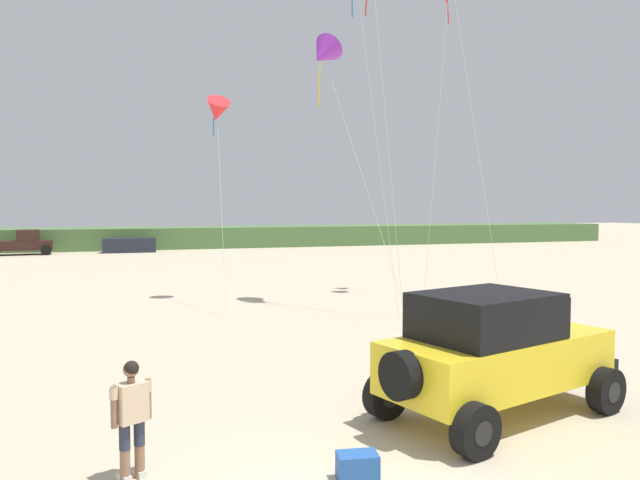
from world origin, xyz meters
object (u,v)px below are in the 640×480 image
(distant_pickup, at_px, (22,243))
(person_watching, at_px, (132,413))
(jeep, at_px, (495,350))
(distant_sedan, at_px, (129,245))
(cooler_box, at_px, (357,467))
(kite_green_box, at_px, (217,111))
(kite_red_delta, at_px, (323,54))

(distant_pickup, bearing_deg, person_watching, -79.53)
(jeep, xyz_separation_m, distant_sedan, (-6.21, 43.01, -0.60))
(distant_sedan, bearing_deg, cooler_box, -85.81)
(person_watching, bearing_deg, distant_sedan, 89.98)
(kite_green_box, bearing_deg, cooler_box, -91.80)
(person_watching, distance_m, distant_pickup, 44.19)
(jeep, distance_m, distant_pickup, 45.12)
(jeep, distance_m, person_watching, 6.26)
(kite_red_delta, bearing_deg, distant_pickup, 117.01)
(person_watching, xyz_separation_m, cooler_box, (2.95, -0.97, -0.75))
(person_watching, distance_m, kite_red_delta, 17.65)
(distant_pickup, distance_m, distant_sedan, 8.06)
(cooler_box, bearing_deg, distant_pickup, 112.26)
(jeep, distance_m, kite_green_box, 16.93)
(jeep, height_order, person_watching, jeep)
(distant_sedan, xyz_separation_m, kite_red_delta, (7.18, -30.07, 9.02))
(cooler_box, height_order, kite_red_delta, kite_red_delta)
(person_watching, bearing_deg, jeep, 5.83)
(distant_pickup, bearing_deg, distant_sedan, 1.42)
(person_watching, height_order, cooler_box, person_watching)
(person_watching, relative_size, distant_sedan, 0.40)
(cooler_box, relative_size, distant_pickup, 0.12)
(person_watching, xyz_separation_m, distant_pickup, (-8.03, 43.45, 0.00))
(cooler_box, xyz_separation_m, kite_red_delta, (4.24, 14.55, 9.43))
(person_watching, relative_size, kite_red_delta, 0.16)
(person_watching, relative_size, distant_pickup, 0.35)
(jeep, relative_size, person_watching, 3.01)
(person_watching, bearing_deg, kite_green_box, 77.75)
(jeep, relative_size, kite_green_box, 0.60)
(jeep, relative_size, kite_red_delta, 0.48)
(jeep, xyz_separation_m, kite_green_box, (-2.74, 15.41, 6.45))
(distant_sedan, xyz_separation_m, kite_green_box, (3.47, -27.60, 7.05))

